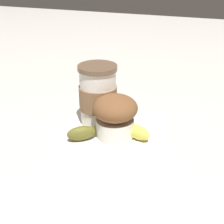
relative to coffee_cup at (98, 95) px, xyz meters
The scene contains 5 objects.
ground_plane 0.09m from the coffee_cup, 36.83° to the right, with size 3.00×3.00×0.00m, color beige.
paper_napkin 0.09m from the coffee_cup, 36.83° to the right, with size 0.23×0.23×0.00m, color white.
coffee_cup is the anchor object (origin of this frame).
muffin 0.07m from the coffee_cup, 37.56° to the right, with size 0.09×0.09×0.09m.
banana 0.09m from the coffee_cup, 49.60° to the right, with size 0.17×0.09×0.03m.
Camera 1 is at (0.20, -0.54, 0.34)m, focal length 50.00 mm.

